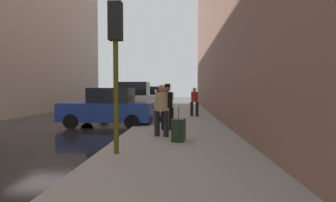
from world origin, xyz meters
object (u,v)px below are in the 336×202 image
Objects in this scene: fire_hydrant at (151,113)px; pedestrian_with_fedora at (167,104)px; duffel_bag at (158,119)px; parked_bronze_suv at (159,95)px; rolling_suitcase at (179,130)px; parked_red_hatchback at (151,98)px; pedestrian_in_tan_coat at (162,108)px; traffic_light at (116,44)px; parked_black_suv at (156,96)px; parked_gray_coupe at (144,100)px; parked_white_van at (131,100)px; pedestrian_in_red_jacket at (194,100)px; parked_blue_sedan at (108,108)px.

fire_hydrant is 0.40× the size of pedestrian_with_fedora.
pedestrian_with_fedora is 4.04× the size of duffel_bag.
rolling_suitcase is (3.33, -32.64, -0.54)m from parked_bronze_suv.
pedestrian_in_tan_coat is (2.76, -20.60, 0.26)m from parked_red_hatchback.
pedestrian_with_fedora is at bearing 75.37° from traffic_light.
parked_black_suv is at bearing -90.00° from parked_bronze_suv.
parked_black_suv is 21.63m from fire_hydrant.
pedestrian_in_tan_coat reaches higher than parked_gray_coupe.
parked_gray_coupe is 5.99× the size of fire_hydrant.
parked_gray_coupe is at bearing -90.00° from parked_red_hatchback.
pedestrian_with_fedora reaches higher than parked_gray_coupe.
pedestrian_with_fedora is 2.77m from duffel_bag.
duffel_bag is (2.29, -27.82, -0.74)m from parked_bronze_suv.
parked_black_suv is 2.72× the size of pedestrian_in_tan_coat.
traffic_light is 6.95m from duffel_bag.
parked_red_hatchback is at bearing -90.00° from parked_black_suv.
parked_white_van reaches higher than pedestrian_in_red_jacket.
pedestrian_with_fedora reaches higher than parked_blue_sedan.
parked_white_van is 1.09× the size of parked_red_hatchback.
parked_bronze_suv is (-0.00, 28.39, 0.18)m from parked_blue_sedan.
parked_gray_coupe is at bearing 100.38° from pedestrian_in_tan_coat.
parked_white_van is at bearing -90.00° from parked_black_suv.
parked_gray_coupe is 11.48m from parked_black_suv.
pedestrian_in_tan_coat is at bearing 69.60° from traffic_light.
parked_blue_sedan is 28.39m from parked_bronze_suv.
parked_bronze_suv is 2.70× the size of pedestrian_in_red_jacket.
parked_red_hatchback is 14.29m from pedestrian_in_red_jacket.
parked_bronze_suv is (-0.00, 16.81, 0.18)m from parked_gray_coupe.
pedestrian_in_tan_coat is at bearing -83.46° from duffel_bag.
fire_hydrant is at bearing 100.84° from pedestrian_in_tan_coat.
parked_blue_sedan is 11.58m from parked_gray_coupe.
rolling_suitcase is 4.93m from duffel_bag.
parked_blue_sedan is at bearing -90.00° from parked_red_hatchback.
traffic_light is (0.05, -7.42, 2.26)m from fire_hydrant.
parked_red_hatchback is at bearing 94.60° from traffic_light.
pedestrian_in_tan_coat reaches higher than fire_hydrant.
pedestrian_with_fedora is (2.87, -2.00, 0.29)m from parked_blue_sedan.
parked_bronze_suv is at bearing 90.00° from parked_gray_coupe.
pedestrian_in_tan_coat is 1.14m from rolling_suitcase.
parked_black_suv is 26.68m from pedestrian_in_tan_coat.
parked_blue_sedan is at bearing 107.41° from traffic_light.
parked_red_hatchback is 23.19m from traffic_light.
pedestrian_with_fedora is (0.12, 1.48, 0.03)m from pedestrian_in_tan_coat.
parked_blue_sedan is 2.39× the size of pedestrian_with_fedora.
parked_gray_coupe is at bearing -90.00° from parked_black_suv.
parked_white_van is at bearing 99.26° from traffic_light.
parked_white_van is 5.45m from duffel_bag.
traffic_light is at bearing -86.34° from parked_black_suv.
parked_blue_sedan reaches higher than duffel_bag.
parked_bronze_suv reaches higher than rolling_suitcase.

